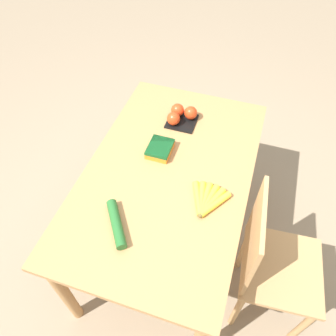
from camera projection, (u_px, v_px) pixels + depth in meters
ground_plane at (168, 240)px, 2.28m from camera, size 12.00×12.00×0.00m
dining_table at (168, 184)px, 1.78m from camera, size 1.37×0.84×0.75m
chair at (270, 263)px, 1.65m from camera, size 0.45×0.43×0.93m
banana_bunch at (207, 201)px, 1.56m from camera, size 0.20×0.20×0.03m
tomato_pack at (181, 115)px, 1.92m from camera, size 0.17×0.17×0.09m
carrot_bag at (160, 148)px, 1.77m from camera, size 0.15×0.12×0.05m
cucumber_near at (116, 224)px, 1.47m from camera, size 0.23×0.18×0.05m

